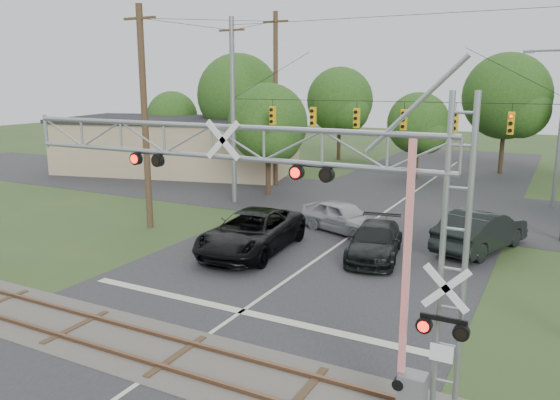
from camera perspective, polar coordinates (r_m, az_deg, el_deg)
The scene contains 14 objects.
ground at distance 15.06m, azimuth -15.72°, elevation -18.76°, with size 160.00×160.00×0.00m, color #2F4721.
road_main at distance 22.58m, azimuth 2.05°, elevation -7.51°, with size 14.00×90.00×0.02m, color #262528.
road_cross at distance 35.24m, azimuth 12.00°, elevation -0.51°, with size 90.00×12.00×0.02m, color #262528.
railroad_track at distance 16.34m, azimuth -10.74°, elevation -15.75°, with size 90.00×3.20×0.17m.
crossing_gantry at distance 12.39m, azimuth 1.51°, elevation -1.54°, with size 12.17×0.96×7.50m.
traffic_signal_span at distance 30.37m, azimuth 12.03°, elevation 8.40°, with size 19.34×0.36×11.50m.
pickup_black at distance 24.94m, azimuth -3.00°, elevation -3.35°, with size 3.11×6.74×1.87m, color black.
car_dark at distance 24.50m, azimuth 9.89°, elevation -4.26°, with size 2.11×5.19×1.51m, color black.
sedan_silver at distance 28.36m, azimuth 6.56°, elevation -1.75°, with size 1.92×4.77×1.62m, color gray.
suv_dark at distance 26.77m, azimuth 20.26°, elevation -3.00°, with size 2.01×5.76×1.90m, color black.
commercial_building at distance 48.26m, azimuth -10.52°, elevation 5.73°, with size 21.50×14.43×4.61m.
streetlight at distance 37.15m, azimuth 27.04°, elevation 7.49°, with size 2.58×0.27×9.67m.
utility_poles at distance 32.19m, azimuth 16.70°, elevation 9.18°, with size 23.97×27.70×13.34m.
treeline at distance 44.78m, azimuth 13.87°, elevation 9.37°, with size 52.57×28.12×10.04m.
Camera 1 is at (9.19, -9.15, 7.65)m, focal length 35.00 mm.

